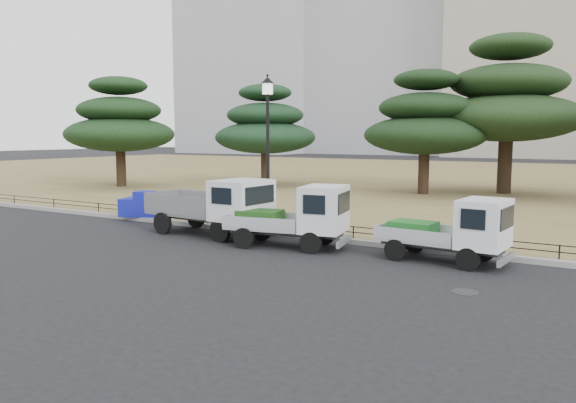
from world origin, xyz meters
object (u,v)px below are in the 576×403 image
Objects in this scene: truck_kei_front at (296,217)px; tarp_pile at (142,206)px; truck_kei_rear at (452,230)px; street_lamp at (268,127)px; truck_large at (214,204)px.

tarp_pile is (-8.35, 1.75, -0.40)m from truck_kei_front.
tarp_pile is at bearing 178.53° from truck_kei_rear.
truck_kei_rear reaches higher than tarp_pile.
truck_kei_rear is 7.50m from street_lamp.
truck_large is 2.48× the size of tarp_pile.
truck_kei_front is 8.54m from tarp_pile.
street_lamp reaches higher than truck_kei_rear.
truck_kei_rear is 0.67× the size of street_lamp.
truck_large is 0.88× the size of street_lamp.
truck_kei_rear is (4.67, 0.38, -0.07)m from truck_kei_front.
truck_large is 3.24m from street_lamp.
truck_large is 5.11m from tarp_pile.
street_lamp reaches higher than truck_large.
truck_kei_front is 4.68m from truck_kei_rear.
tarp_pile is at bearing 157.31° from truck_kei_front.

